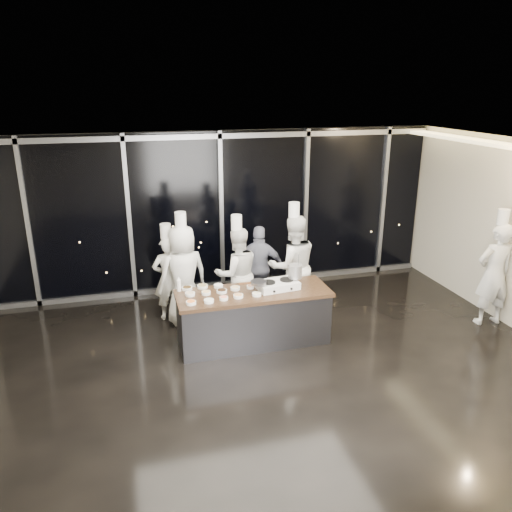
{
  "coord_description": "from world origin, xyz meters",
  "views": [
    {
      "loc": [
        -1.88,
        -6.19,
        4.02
      ],
      "look_at": [
        0.13,
        1.2,
        1.39
      ],
      "focal_mm": 35.0,
      "sensor_mm": 36.0,
      "label": 1
    }
  ],
  "objects_px": {
    "frying_pan": "(258,282)",
    "chef_left": "(183,274)",
    "stock_pot": "(295,271)",
    "chef_center": "(237,273)",
    "guest": "(260,267)",
    "chef_side": "(494,273)",
    "demo_counter": "(253,317)",
    "chef_far_left": "(168,277)",
    "stove": "(278,285)",
    "chef_right": "(293,266)"
  },
  "relations": [
    {
      "from": "chef_right",
      "to": "stove",
      "type": "bearing_deg",
      "value": 57.12
    },
    {
      "from": "demo_counter",
      "to": "chef_far_left",
      "type": "relative_size",
      "value": 1.39
    },
    {
      "from": "stove",
      "to": "stock_pot",
      "type": "xyz_separation_m",
      "value": [
        0.31,
        0.04,
        0.19
      ]
    },
    {
      "from": "guest",
      "to": "stock_pot",
      "type": "bearing_deg",
      "value": 120.23
    },
    {
      "from": "frying_pan",
      "to": "chef_center",
      "type": "height_order",
      "value": "chef_center"
    },
    {
      "from": "chef_right",
      "to": "stock_pot",
      "type": "bearing_deg",
      "value": 73.84
    },
    {
      "from": "stock_pot",
      "to": "chef_right",
      "type": "xyz_separation_m",
      "value": [
        0.24,
        0.78,
        -0.2
      ]
    },
    {
      "from": "chef_far_left",
      "to": "chef_center",
      "type": "height_order",
      "value": "chef_center"
    },
    {
      "from": "chef_center",
      "to": "chef_side",
      "type": "xyz_separation_m",
      "value": [
        4.24,
        -1.38,
        0.09
      ]
    },
    {
      "from": "frying_pan",
      "to": "chef_center",
      "type": "bearing_deg",
      "value": 89.21
    },
    {
      "from": "stock_pot",
      "to": "chef_side",
      "type": "relative_size",
      "value": 0.11
    },
    {
      "from": "frying_pan",
      "to": "guest",
      "type": "relative_size",
      "value": 0.29
    },
    {
      "from": "demo_counter",
      "to": "stock_pot",
      "type": "bearing_deg",
      "value": 5.58
    },
    {
      "from": "chef_center",
      "to": "demo_counter",
      "type": "bearing_deg",
      "value": 88.21
    },
    {
      "from": "chef_far_left",
      "to": "guest",
      "type": "distance_m",
      "value": 1.7
    },
    {
      "from": "stock_pot",
      "to": "chef_center",
      "type": "xyz_separation_m",
      "value": [
        -0.76,
        0.91,
        -0.3
      ]
    },
    {
      "from": "stock_pot",
      "to": "chef_center",
      "type": "distance_m",
      "value": 1.22
    },
    {
      "from": "demo_counter",
      "to": "chef_center",
      "type": "height_order",
      "value": "chef_center"
    },
    {
      "from": "chef_center",
      "to": "chef_left",
      "type": "bearing_deg",
      "value": -8.24
    },
    {
      "from": "chef_side",
      "to": "stove",
      "type": "bearing_deg",
      "value": -4.74
    },
    {
      "from": "frying_pan",
      "to": "chef_side",
      "type": "xyz_separation_m",
      "value": [
        4.13,
        -0.37,
        -0.12
      ]
    },
    {
      "from": "chef_far_left",
      "to": "chef_right",
      "type": "xyz_separation_m",
      "value": [
        2.18,
        -0.44,
        0.15
      ]
    },
    {
      "from": "chef_center",
      "to": "chef_right",
      "type": "relative_size",
      "value": 0.91
    },
    {
      "from": "frying_pan",
      "to": "stock_pot",
      "type": "bearing_deg",
      "value": 2.23
    },
    {
      "from": "stove",
      "to": "chef_side",
      "type": "relative_size",
      "value": 0.33
    },
    {
      "from": "chef_side",
      "to": "guest",
      "type": "bearing_deg",
      "value": -23.1
    },
    {
      "from": "demo_counter",
      "to": "stock_pot",
      "type": "distance_m",
      "value": 1.01
    },
    {
      "from": "guest",
      "to": "chef_side",
      "type": "relative_size",
      "value": 0.77
    },
    {
      "from": "frying_pan",
      "to": "chef_side",
      "type": "height_order",
      "value": "chef_side"
    },
    {
      "from": "chef_left",
      "to": "chef_side",
      "type": "distance_m",
      "value": 5.38
    },
    {
      "from": "chef_center",
      "to": "chef_side",
      "type": "relative_size",
      "value": 0.92
    },
    {
      "from": "frying_pan",
      "to": "stock_pot",
      "type": "distance_m",
      "value": 0.67
    },
    {
      "from": "stove",
      "to": "chef_center",
      "type": "height_order",
      "value": "chef_center"
    },
    {
      "from": "frying_pan",
      "to": "chef_side",
      "type": "bearing_deg",
      "value": -11.73
    },
    {
      "from": "chef_center",
      "to": "guest",
      "type": "height_order",
      "value": "chef_center"
    },
    {
      "from": "chef_left",
      "to": "frying_pan",
      "type": "bearing_deg",
      "value": 119.59
    },
    {
      "from": "stock_pot",
      "to": "chef_center",
      "type": "bearing_deg",
      "value": 129.74
    },
    {
      "from": "chef_far_left",
      "to": "chef_right",
      "type": "height_order",
      "value": "chef_right"
    },
    {
      "from": "guest",
      "to": "chef_side",
      "type": "height_order",
      "value": "chef_side"
    },
    {
      "from": "chef_far_left",
      "to": "guest",
      "type": "bearing_deg",
      "value": 172.58
    },
    {
      "from": "chef_left",
      "to": "chef_side",
      "type": "bearing_deg",
      "value": 149.92
    },
    {
      "from": "chef_far_left",
      "to": "chef_left",
      "type": "height_order",
      "value": "chef_left"
    },
    {
      "from": "stock_pot",
      "to": "chef_right",
      "type": "bearing_deg",
      "value": 73.19
    },
    {
      "from": "chef_left",
      "to": "guest",
      "type": "distance_m",
      "value": 1.49
    },
    {
      "from": "chef_left",
      "to": "chef_center",
      "type": "relative_size",
      "value": 1.05
    },
    {
      "from": "demo_counter",
      "to": "chef_far_left",
      "type": "distance_m",
      "value": 1.81
    },
    {
      "from": "demo_counter",
      "to": "chef_left",
      "type": "relative_size",
      "value": 1.22
    },
    {
      "from": "frying_pan",
      "to": "chef_left",
      "type": "xyz_separation_m",
      "value": [
        -1.05,
        1.09,
        -0.16
      ]
    },
    {
      "from": "demo_counter",
      "to": "stove",
      "type": "relative_size",
      "value": 3.56
    },
    {
      "from": "stock_pot",
      "to": "guest",
      "type": "relative_size",
      "value": 0.14
    }
  ]
}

